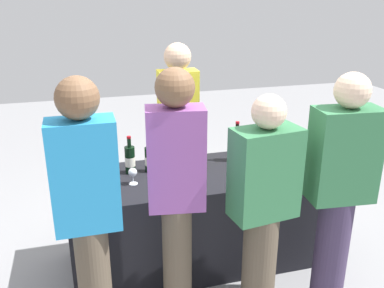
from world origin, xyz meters
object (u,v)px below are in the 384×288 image
wine_bottle_3 (197,153)px  wine_bottle_2 (182,152)px  wine_glass_2 (193,173)px  guest_3 (339,188)px  guest_1 (176,190)px  guest_2 (263,206)px  wine_bottle_4 (237,147)px  server_pouring (178,129)px  wine_bottle_1 (149,159)px  guest_0 (88,210)px  wine_bottle_0 (130,160)px  wine_glass_3 (270,165)px  wine_glass_0 (133,173)px  ice_bucket (267,152)px  wine_glass_1 (180,171)px

wine_bottle_3 → wine_bottle_2: bearing=143.7°
wine_glass_2 → guest_3: (0.86, -0.55, 0.03)m
guest_1 → guest_2: 0.57m
wine_bottle_4 → guest_2: guest_2 is taller
server_pouring → wine_bottle_3: bearing=97.9°
wine_bottle_2 → guest_3: size_ratio=0.19×
guest_1 → guest_3: bearing=1.9°
guest_2 → wine_bottle_1: bearing=116.5°
wine_bottle_4 → guest_0: guest_0 is taller
wine_bottle_1 → guest_3: bearing=-38.0°
wine_bottle_0 → guest_2: bearing=-50.0°
wine_bottle_2 → server_pouring: bearing=80.6°
guest_1 → wine_glass_3: bearing=34.6°
wine_bottle_1 → guest_1: 0.76m
wine_glass_3 → guest_1: (-0.83, -0.40, 0.09)m
wine_bottle_4 → wine_bottle_0: bearing=-178.8°
wine_glass_0 → guest_2: size_ratio=0.08×
wine_bottle_1 → guest_2: guest_2 is taller
wine_glass_2 → ice_bucket: 0.75m
wine_glass_1 → guest_3: guest_3 is taller
wine_glass_3 → guest_2: (-0.29, -0.52, -0.04)m
wine_bottle_1 → wine_glass_2: (0.27, -0.33, -0.01)m
server_pouring → guest_1: bearing=77.9°
wine_glass_2 → guest_1: bearing=-118.4°
wine_glass_2 → ice_bucket: (0.71, 0.25, 0.00)m
wine_bottle_4 → wine_glass_0: bearing=-165.8°
wine_bottle_0 → wine_bottle_1: 0.15m
wine_glass_2 → guest_0: size_ratio=0.07×
wine_glass_1 → guest_2: (0.40, -0.58, -0.05)m
wine_bottle_2 → guest_2: guest_2 is taller
wine_bottle_1 → wine_glass_0: bearing=-128.9°
wine_glass_0 → wine_bottle_1: bearing=51.1°
guest_1 → server_pouring: bearing=84.4°
wine_bottle_4 → wine_glass_2: 0.60m
ice_bucket → guest_0: guest_0 is taller
wine_bottle_4 → wine_glass_3: (0.13, -0.38, -0.03)m
wine_bottle_0 → wine_bottle_3: size_ratio=0.94×
wine_bottle_3 → wine_glass_2: wine_bottle_3 is taller
server_pouring → wine_glass_3: bearing=126.4°
wine_glass_1 → guest_3: 1.12m
wine_glass_1 → wine_bottle_0: bearing=138.1°
server_pouring → guest_0: guest_0 is taller
wine_glass_3 → guest_0: (-1.38, -0.50, 0.08)m
guest_0 → guest_1: 0.55m
wine_bottle_2 → ice_bucket: bearing=-11.1°
wine_glass_0 → guest_2: 1.00m
wine_bottle_3 → wine_glass_2: bearing=-111.6°
server_pouring → wine_bottle_4: bearing=137.2°
guest_1 → guest_0: bearing=-161.2°
wine_glass_0 → ice_bucket: bearing=5.9°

